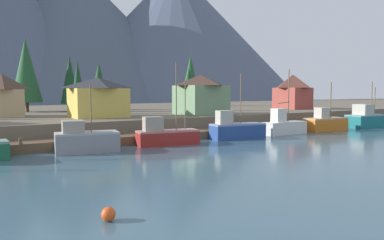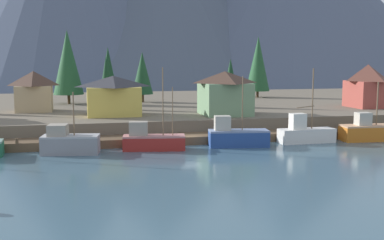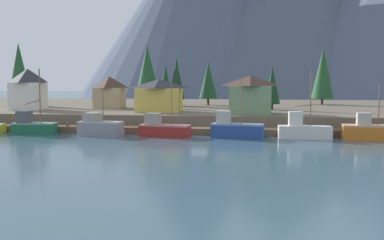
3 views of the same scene
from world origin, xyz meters
name	(u,v)px [view 2 (image 2 of 3)]	position (x,y,z in m)	size (l,w,h in m)	color
ground_plane	(163,127)	(0.00, 20.00, -0.50)	(400.00, 400.00, 1.00)	#3D5B6B
dock	(187,139)	(0.00, 1.99, 0.50)	(80.00, 4.00, 1.60)	brown
shoreline_bank	(152,108)	(0.00, 32.00, 1.25)	(400.00, 56.00, 2.50)	#665B4C
fishing_boat_grey	(69,142)	(-14.25, -1.95, 1.25)	(6.54, 3.65, 6.86)	gray
fishing_boat_red	(152,140)	(-4.97, -1.79, 1.11)	(7.37, 3.40, 9.51)	maroon
fishing_boat_blue	(237,136)	(5.29, -1.86, 1.21)	(7.39, 3.51, 8.42)	navy
fishing_boat_white	(305,133)	(14.47, -1.34, 1.19)	(7.16, 2.44, 9.28)	silver
fishing_boat_orange	(368,131)	(23.02, -1.74, 1.21)	(7.29, 3.22, 7.54)	#CC6B1E
house_red	(367,85)	(33.01, 14.23, 6.10)	(5.62, 6.55, 7.04)	#9E4238
house_green	(225,93)	(7.15, 9.30, 5.66)	(6.83, 7.21, 6.20)	#6B8E66
house_tan	(34,91)	(-19.76, 19.97, 5.62)	(5.49, 4.83, 6.11)	tan
house_yellow	(114,95)	(-8.37, 12.05, 5.35)	(7.67, 6.05, 5.59)	gold
conifer_near_left	(258,64)	(22.69, 37.38, 9.40)	(4.87, 4.87, 12.47)	#4C3823
conifer_near_right	(106,77)	(-8.89, 20.57, 7.65)	(2.33, 2.33, 8.43)	#4C3823
conifer_mid_left	(68,62)	(-14.95, 31.34, 9.82)	(5.27, 5.27, 12.96)	#4C3823
conifer_back_left	(230,80)	(11.06, 19.22, 7.02)	(2.92, 2.92, 7.99)	#4C3823
conifer_back_right	(142,73)	(-1.82, 31.81, 7.82)	(3.89, 3.89, 9.19)	#4C3823
conifer_centre	(108,72)	(-8.13, 28.76, 8.16)	(3.33, 3.33, 9.97)	#4C3823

